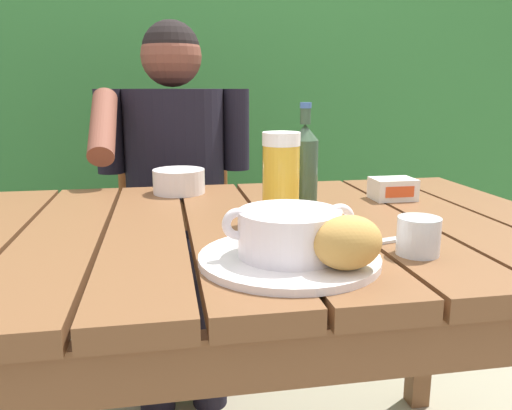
# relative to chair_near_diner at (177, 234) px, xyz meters

# --- Properties ---
(dining_table) EXTENTS (1.40, 0.85, 0.73)m
(dining_table) POSITION_rel_chair_near_diner_xyz_m (0.08, -0.86, 0.17)
(dining_table) COLOR brown
(dining_table) RESTS_ON ground_plane
(hedge_backdrop) EXTENTS (3.47, 0.89, 2.34)m
(hedge_backdrop) POSITION_rel_chair_near_diner_xyz_m (0.09, 0.80, 0.53)
(hedge_backdrop) COLOR #327335
(hedge_backdrop) RESTS_ON ground_plane
(chair_near_diner) EXTENTS (0.42, 0.47, 0.95)m
(chair_near_diner) POSITION_rel_chair_near_diner_xyz_m (0.00, 0.00, 0.00)
(chair_near_diner) COLOR brown
(chair_near_diner) RESTS_ON ground_plane
(person_eating) EXTENTS (0.48, 0.47, 1.20)m
(person_eating) POSITION_rel_chair_near_diner_xyz_m (-0.00, -0.20, 0.24)
(person_eating) COLOR black
(person_eating) RESTS_ON ground_plane
(serving_plate) EXTENTS (0.28, 0.28, 0.01)m
(serving_plate) POSITION_rel_chair_near_diner_xyz_m (0.15, -1.11, 0.27)
(serving_plate) COLOR white
(serving_plate) RESTS_ON dining_table
(soup_bowl) EXTENTS (0.21, 0.16, 0.08)m
(soup_bowl) POSITION_rel_chair_near_diner_xyz_m (0.15, -1.11, 0.31)
(soup_bowl) COLOR white
(soup_bowl) RESTS_ON serving_plate
(bread_roll) EXTENTS (0.11, 0.09, 0.08)m
(bread_roll) POSITION_rel_chair_near_diner_xyz_m (0.22, -1.19, 0.31)
(bread_roll) COLOR #C59245
(bread_roll) RESTS_ON serving_plate
(beer_glass) EXTENTS (0.08, 0.08, 0.18)m
(beer_glass) POSITION_rel_chair_near_diner_xyz_m (0.19, -0.87, 0.35)
(beer_glass) COLOR gold
(beer_glass) RESTS_ON dining_table
(beer_bottle) EXTENTS (0.06, 0.06, 0.23)m
(beer_bottle) POSITION_rel_chair_near_diner_xyz_m (0.26, -0.79, 0.36)
(beer_bottle) COLOR #354F36
(beer_bottle) RESTS_ON dining_table
(water_glass_small) EXTENTS (0.07, 0.07, 0.06)m
(water_glass_small) POSITION_rel_chair_near_diner_xyz_m (0.36, -1.11, 0.29)
(water_glass_small) COLOR silver
(water_glass_small) RESTS_ON dining_table
(butter_tub) EXTENTS (0.10, 0.08, 0.05)m
(butter_tub) POSITION_rel_chair_near_diner_xyz_m (0.51, -0.71, 0.29)
(butter_tub) COLOR white
(butter_tub) RESTS_ON dining_table
(table_knife) EXTENTS (0.15, 0.06, 0.01)m
(table_knife) POSITION_rel_chair_near_diner_xyz_m (0.28, -1.05, 0.27)
(table_knife) COLOR silver
(table_knife) RESTS_ON dining_table
(diner_bowl) EXTENTS (0.13, 0.13, 0.06)m
(diner_bowl) POSITION_rel_chair_near_diner_xyz_m (0.00, -0.54, 0.29)
(diner_bowl) COLOR white
(diner_bowl) RESTS_ON dining_table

